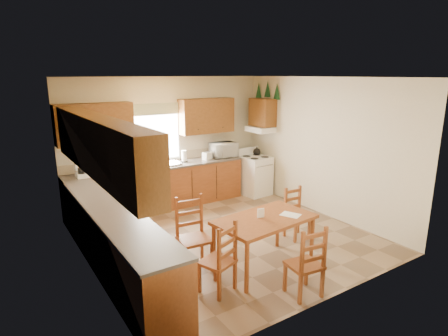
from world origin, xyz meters
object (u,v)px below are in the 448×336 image
chair_near_left (217,257)px  chair_far_right (297,214)px  microwave (223,150)px  chair_far_left (194,235)px  dining_table (264,243)px  chair_near_right (305,260)px  stove (255,176)px

chair_near_left → chair_far_right: bearing=177.2°
microwave → chair_far_left: 3.45m
dining_table → chair_near_right: (-0.03, -0.83, 0.10)m
dining_table → chair_near_right: bearing=-97.3°
microwave → chair_far_right: size_ratio=0.62×
chair_near_right → chair_far_right: 1.73m
chair_far_left → chair_far_right: bearing=5.5°
microwave → chair_near_right: bearing=-104.6°
microwave → chair_far_right: (-0.21, -2.64, -0.65)m
microwave → dining_table: microwave is taller
microwave → chair_near_left: size_ratio=0.56×
stove → dining_table: 3.41m
chair_near_right → stove: bearing=-111.7°
chair_near_left → microwave: bearing=-144.4°
stove → chair_near_right: (-2.02, -3.60, 0.04)m
chair_far_left → chair_far_right: size_ratio=1.21×
chair_far_left → stove: bearing=44.8°
dining_table → chair_far_right: size_ratio=1.64×
dining_table → chair_far_left: bearing=144.2°
stove → chair_near_left: 4.12m
microwave → chair_near_right: size_ratio=0.56×
chair_near_right → chair_far_left: size_ratio=0.91×
stove → chair_near_right: 4.13m
chair_near_left → chair_far_left: 0.67m
stove → chair_far_right: size_ratio=1.02×
chair_far_left → chair_far_right: chair_far_left is taller
stove → chair_far_left: bearing=-146.1°
microwave → chair_far_left: bearing=-125.8°
microwave → chair_near_left: 4.00m
chair_near_left → chair_far_right: chair_near_left is taller
chair_near_left → chair_near_right: 1.10m
dining_table → chair_near_left: size_ratio=1.49×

